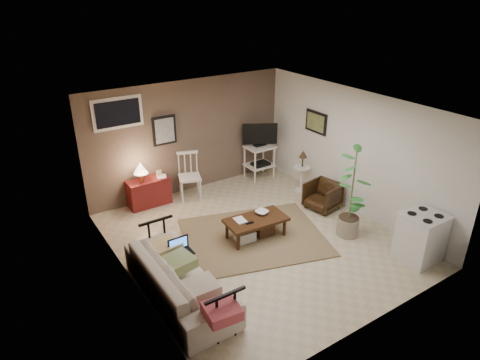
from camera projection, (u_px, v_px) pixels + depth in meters
floor at (257, 240)px, 7.60m from camera, size 5.00×5.00×0.00m
art_back at (164, 130)px, 8.59m from camera, size 0.50×0.03×0.60m
art_right at (316, 122)px, 8.86m from camera, size 0.03×0.60×0.45m
window at (118, 113)px, 7.93m from camera, size 0.96×0.03×0.60m
rug at (254, 237)px, 7.66m from camera, size 2.90×2.57×0.02m
coffee_table at (256, 226)px, 7.57m from camera, size 1.13×0.64×0.41m
sofa at (179, 273)px, 6.05m from camera, size 0.63×2.17×0.85m
sofa_pillows at (190, 275)px, 5.85m from camera, size 0.42×2.07×0.15m
sofa_end_rails at (187, 273)px, 6.14m from camera, size 0.58×2.17×0.73m
laptop at (180, 248)px, 6.39m from camera, size 0.33×0.24×0.23m
red_console at (148, 190)px, 8.65m from camera, size 0.85×0.38×0.98m
spindle_chair at (190, 177)px, 8.92m from camera, size 0.56×0.56×0.98m
tv_stand at (260, 150)px, 9.73m from camera, size 0.71×0.50×1.30m
side_table at (302, 166)px, 9.14m from camera, size 0.35×0.35×0.94m
armchair at (323, 195)px, 8.53m from camera, size 0.66×0.69×0.62m
potted_plant at (352, 189)px, 7.37m from camera, size 0.43×0.43×1.73m
stove at (421, 237)px, 6.91m from camera, size 0.64×0.60×0.84m
bowl at (262, 208)px, 7.62m from camera, size 0.23×0.11×0.22m
book_table at (235, 216)px, 7.35m from camera, size 0.18×0.04×0.24m
book_console at (157, 172)px, 8.60m from camera, size 0.18×0.08×0.25m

